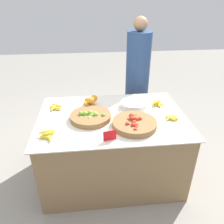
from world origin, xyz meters
TOP-DOWN VIEW (x-y plane):
  - ground_plane at (0.00, 0.00)m, footprint 12.00×12.00m
  - market_table at (0.00, 0.00)m, footprint 1.53×1.06m
  - lime_bowl at (-0.22, -0.03)m, footprint 0.42×0.42m
  - tomato_basket at (0.19, -0.22)m, footprint 0.43×0.43m
  - orange_pile at (-0.22, 0.27)m, footprint 0.17×0.17m
  - metal_bowl at (0.27, 0.18)m, footprint 0.30×0.30m
  - price_sign at (-0.06, -0.42)m, footprint 0.12×0.03m
  - banana_bunch_front_center at (-0.61, 0.23)m, footprint 0.16×0.18m
  - banana_bunch_back_center at (0.59, -0.12)m, footprint 0.15×0.12m
  - banana_bunch_middle_right at (-0.61, -0.31)m, footprint 0.16×0.19m
  - banana_bunch_front_right at (0.54, 0.20)m, footprint 0.15×0.18m
  - vendor_person at (0.45, 0.87)m, footprint 0.32×0.32m

SIDE VIEW (x-z plane):
  - ground_plane at x=0.00m, z-range 0.00..0.00m
  - market_table at x=0.00m, z-range 0.00..0.78m
  - vendor_person at x=0.45m, z-range -0.06..1.61m
  - banana_bunch_back_center at x=0.59m, z-range 0.78..0.82m
  - banana_bunch_front_center at x=-0.61m, z-range 0.78..0.82m
  - banana_bunch_middle_right at x=-0.61m, z-range 0.78..0.83m
  - banana_bunch_front_right at x=0.54m, z-range 0.77..0.84m
  - lime_bowl at x=-0.22m, z-range 0.77..0.86m
  - metal_bowl at x=0.27m, z-range 0.78..0.84m
  - tomato_basket at x=0.19m, z-range 0.77..0.86m
  - price_sign at x=-0.06m, z-range 0.78..0.88m
  - orange_pile at x=-0.22m, z-range 0.77..0.90m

